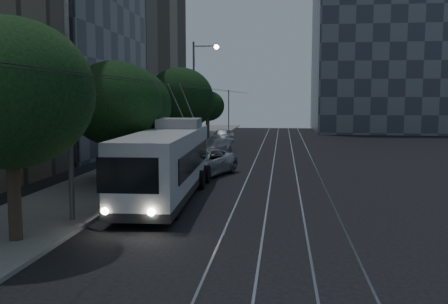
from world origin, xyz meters
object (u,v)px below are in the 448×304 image
Objects in this scene: streetlamp_near at (78,70)px; car_white_b at (212,148)px; car_white_d at (222,136)px; streetlamp_far at (198,85)px; pickup_silver at (201,163)px; car_white_c at (219,143)px; car_white_a at (197,153)px; trolleybus at (167,163)px.

car_white_b is at bearing 85.45° from streetlamp_near.
car_white_d reaches higher than car_white_b.
streetlamp_far is (-1.84, 4.10, 5.32)m from car_white_b.
streetlamp_near reaches higher than car_white_d.
pickup_silver reaches higher than car_white_c.
pickup_silver is 1.53× the size of car_white_a.
trolleybus reaches higher than car_white_a.
car_white_d is 0.46× the size of streetlamp_far.
car_white_a is 1.03× the size of car_white_c.
car_white_b is at bearing -65.79° from streetlamp_far.
streetlamp_far reaches higher than car_white_d.
car_white_d is at bearing 90.78° from car_white_a.
car_white_a is 0.40× the size of streetlamp_near.
car_white_b is at bearing 83.70° from car_white_a.
car_white_b is 12.14m from car_white_d.
car_white_c is at bearing 113.65° from car_white_b.
streetlamp_far is at bearing -92.25° from car_white_d.
pickup_silver is 16.24m from car_white_c.
car_white_c is 0.84× the size of car_white_d.
car_white_a is (-1.38, 6.63, -0.17)m from pickup_silver.
trolleybus is 3.20× the size of car_white_a.
streetlamp_far is (0.00, 27.29, 0.08)m from streetlamp_near.
pickup_silver reaches higher than car_white_b.
streetlamp_far reaches higher than car_white_b.
car_white_d is (-0.53, 6.97, 0.14)m from car_white_c.
streetlamp_far is (-1.26, -8.03, 5.24)m from car_white_d.
streetlamp_far is (-2.19, 22.04, 4.27)m from trolleybus.
streetlamp_far reaches higher than trolleybus.
streetlamp_near is at bearing -93.35° from car_white_a.
car_white_a reaches higher than car_white_c.
pickup_silver is at bearing 77.50° from streetlamp_near.
car_white_c is at bearing 87.71° from car_white_a.
car_white_c is at bearing -78.94° from car_white_d.
car_white_d is at bearing 111.72° from pickup_silver.
streetlamp_near is 0.99× the size of streetlamp_far.
car_white_d reaches higher than car_white_c.
car_white_b is at bearing 88.76° from trolleybus.
car_white_a is at bearing -81.28° from car_white_c.
car_white_b is (-0.35, 17.93, -1.05)m from trolleybus.
car_white_a is 16.56m from car_white_d.
pickup_silver is 1.27× the size of car_white_b.
trolleybus is at bearing -77.38° from car_white_c.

